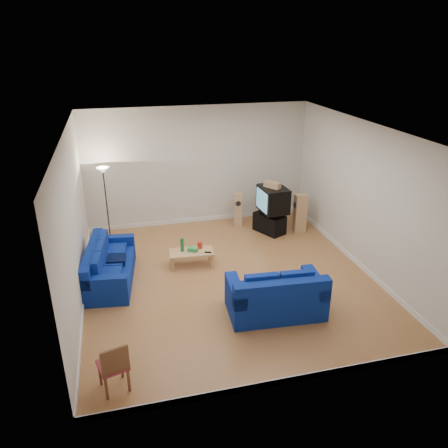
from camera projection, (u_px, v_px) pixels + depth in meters
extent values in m
cube|color=brown|center=(229.00, 278.00, 9.43)|extent=(6.00, 6.50, 0.01)
cube|color=white|center=(229.00, 129.00, 8.17)|extent=(6.00, 6.50, 0.01)
cube|color=silver|center=(198.00, 166.00, 11.69)|extent=(6.00, 0.01, 3.20)
cube|color=silver|center=(290.00, 293.00, 5.91)|extent=(6.00, 0.01, 3.20)
cube|color=silver|center=(73.00, 223.00, 8.12)|extent=(0.01, 6.50, 3.20)
cube|color=silver|center=(362.00, 197.00, 9.48)|extent=(0.01, 6.50, 3.20)
cube|color=white|center=(199.00, 219.00, 12.29)|extent=(6.00, 0.02, 0.12)
cube|color=white|center=(284.00, 381.00, 6.53)|extent=(6.00, 0.02, 0.12)
cube|color=white|center=(84.00, 294.00, 8.74)|extent=(0.02, 6.50, 0.12)
cube|color=white|center=(353.00, 259.00, 10.09)|extent=(0.02, 6.50, 0.12)
cube|color=navy|center=(111.00, 272.00, 9.25)|extent=(1.14, 2.16, 0.39)
cube|color=navy|center=(92.00, 257.00, 9.06)|extent=(0.47, 2.07, 0.40)
cube|color=navy|center=(114.00, 241.00, 9.98)|extent=(0.91, 0.32, 0.22)
cube|color=navy|center=(104.00, 282.00, 8.29)|extent=(0.91, 0.32, 0.22)
cube|color=black|center=(116.00, 260.00, 9.15)|extent=(0.42, 0.42, 0.11)
cube|color=navy|center=(275.00, 302.00, 8.19)|extent=(1.82, 1.10, 0.43)
cube|color=navy|center=(282.00, 293.00, 7.67)|extent=(1.76, 0.35, 0.44)
cube|color=navy|center=(235.00, 290.00, 7.93)|extent=(0.30, 0.99, 0.25)
cube|color=navy|center=(315.00, 283.00, 8.17)|extent=(0.30, 0.99, 0.25)
cube|color=black|center=(274.00, 283.00, 8.20)|extent=(0.44, 0.44, 0.12)
cube|color=tan|center=(191.00, 252.00, 9.81)|extent=(1.02, 0.56, 0.05)
cube|color=tan|center=(173.00, 265.00, 9.64)|extent=(0.06, 0.06, 0.31)
cube|color=tan|center=(172.00, 257.00, 9.99)|extent=(0.06, 0.06, 0.31)
cube|color=tan|center=(212.00, 262.00, 9.78)|extent=(0.06, 0.06, 0.31)
cube|color=tan|center=(210.00, 254.00, 10.13)|extent=(0.06, 0.06, 0.31)
cylinder|color=#197233|center=(182.00, 245.00, 9.75)|extent=(0.09, 0.09, 0.32)
cube|color=green|center=(193.00, 249.00, 9.79)|extent=(0.25, 0.20, 0.09)
cylinder|color=red|center=(200.00, 245.00, 9.92)|extent=(0.14, 0.14, 0.16)
cube|color=black|center=(208.00, 252.00, 9.74)|extent=(0.16, 0.09, 0.02)
cube|color=black|center=(269.00, 223.00, 11.56)|extent=(0.77, 0.94, 0.50)
cube|color=black|center=(272.00, 212.00, 11.46)|extent=(0.57, 0.61, 0.11)
cube|color=black|center=(273.00, 199.00, 11.26)|extent=(0.67, 0.88, 0.65)
cube|color=teal|center=(262.00, 200.00, 11.17)|extent=(0.07, 0.67, 0.52)
cube|color=tan|center=(272.00, 185.00, 11.08)|extent=(0.39, 0.45, 0.15)
cube|color=tan|center=(238.00, 209.00, 11.87)|extent=(0.28, 0.32, 0.94)
cylinder|color=black|center=(238.00, 204.00, 11.65)|extent=(0.14, 0.05, 0.14)
cube|color=tan|center=(300.00, 213.00, 11.48)|extent=(0.32, 0.25, 1.04)
cylinder|color=black|center=(295.00, 205.00, 11.35)|extent=(0.03, 0.15, 0.15)
cylinder|color=black|center=(110.00, 238.00, 11.28)|extent=(0.24, 0.24, 0.03)
cylinder|color=black|center=(107.00, 205.00, 10.92)|extent=(0.03, 0.03, 1.77)
cone|color=white|center=(103.00, 170.00, 10.56)|extent=(0.32, 0.32, 0.14)
cube|color=brown|center=(106.00, 388.00, 6.20)|extent=(0.04, 0.04, 0.40)
cube|color=brown|center=(100.00, 374.00, 6.46)|extent=(0.04, 0.04, 0.40)
cube|color=brown|center=(129.00, 380.00, 6.35)|extent=(0.04, 0.04, 0.40)
cube|color=brown|center=(122.00, 366.00, 6.61)|extent=(0.04, 0.04, 0.40)
cube|color=#97313E|center=(113.00, 365.00, 6.32)|extent=(0.49, 0.49, 0.05)
cube|color=brown|center=(115.00, 361.00, 6.09)|extent=(0.40, 0.14, 0.40)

